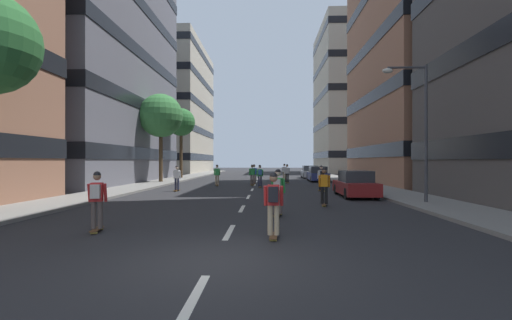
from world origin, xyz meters
TOP-DOWN VIEW (x-y plane):
  - ground_plane at (0.00, 25.12)m, footprint 150.72×150.72m
  - sidewalk_left at (-8.96, 28.26)m, footprint 3.11×69.08m
  - sidewalk_right at (8.96, 28.26)m, footprint 3.11×69.08m
  - lane_markings at (0.00, 25.50)m, footprint 0.16×57.20m
  - building_left_mid at (-18.19, 25.78)m, footprint 15.48×22.38m
  - building_left_far at (-18.19, 55.97)m, footprint 15.48×22.38m
  - building_right_mid at (18.19, 25.78)m, footprint 15.48×17.27m
  - building_right_far at (18.19, 55.97)m, footprint 15.48×17.90m
  - parked_car_near at (6.20, 28.46)m, footprint 1.82×4.40m
  - parked_car_mid at (6.20, 13.25)m, footprint 1.82×4.40m
  - parked_car_far at (6.20, 35.28)m, footprint 1.82×4.40m
  - street_tree_near at (-8.96, 33.09)m, footprint 3.22×3.22m
  - street_tree_mid at (-8.96, 25.39)m, footprint 4.08×4.08m
  - streetlamp_right at (8.28, 9.67)m, footprint 2.13×0.30m
  - skater_0 at (1.50, 5.96)m, footprint 0.57×0.92m
  - skater_1 at (0.51, 20.09)m, footprint 0.55×0.92m
  - skater_2 at (2.91, 30.51)m, footprint 0.54×0.91m
  - skater_3 at (3.74, 9.07)m, footprint 0.56×0.92m
  - skater_4 at (4.80, 16.85)m, footprint 0.57×0.92m
  - skater_5 at (-5.12, 16.60)m, footprint 0.54×0.91m
  - skater_6 at (-3.13, 21.97)m, footprint 0.57×0.92m
  - skater_7 at (-3.89, 2.87)m, footprint 0.57×0.92m
  - skater_8 at (-0.20, 22.40)m, footprint 0.57×0.92m
  - skater_9 at (2.94, 25.70)m, footprint 0.56×0.92m
  - skater_10 at (-0.10, 24.01)m, footprint 0.54×0.91m
  - skater_11 at (1.28, 2.17)m, footprint 0.54×0.91m

SIDE VIEW (x-z plane):
  - ground_plane at x=0.00m, z-range 0.00..0.00m
  - lane_markings at x=0.00m, z-range 0.00..0.01m
  - sidewalk_left at x=-8.96m, z-range 0.00..0.14m
  - sidewalk_right at x=8.96m, z-range 0.00..0.14m
  - parked_car_near at x=6.20m, z-range -0.06..1.46m
  - parked_car_mid at x=6.20m, z-range -0.06..1.46m
  - parked_car_far at x=6.20m, z-range -0.06..1.46m
  - skater_2 at x=2.91m, z-range 0.10..1.87m
  - skater_3 at x=3.74m, z-range 0.10..1.87m
  - skater_5 at x=-5.12m, z-range 0.10..1.87m
  - skater_6 at x=-3.13m, z-range 0.10..1.87m
  - skater_8 at x=-0.20m, z-range 0.10..1.87m
  - skater_9 at x=2.94m, z-range 0.10..1.87m
  - skater_10 at x=-0.10m, z-range 0.10..1.87m
  - skater_0 at x=1.50m, z-range 0.13..1.90m
  - skater_1 at x=0.51m, z-range 0.13..1.90m
  - skater_4 at x=4.80m, z-range 0.13..1.90m
  - skater_7 at x=-3.89m, z-range 0.13..1.90m
  - skater_11 at x=1.28m, z-range 0.13..1.90m
  - streetlamp_right at x=8.28m, z-range 0.89..7.39m
  - street_tree_mid at x=-8.96m, z-range 2.19..10.45m
  - street_tree_near at x=-8.96m, z-range 2.49..10.56m
  - building_left_far at x=-18.19m, z-range 0.09..22.93m
  - building_left_mid at x=-18.19m, z-range 0.09..23.14m
  - building_right_far at x=18.19m, z-range 0.09..26.14m
  - building_right_mid at x=18.19m, z-range 0.09..29.50m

